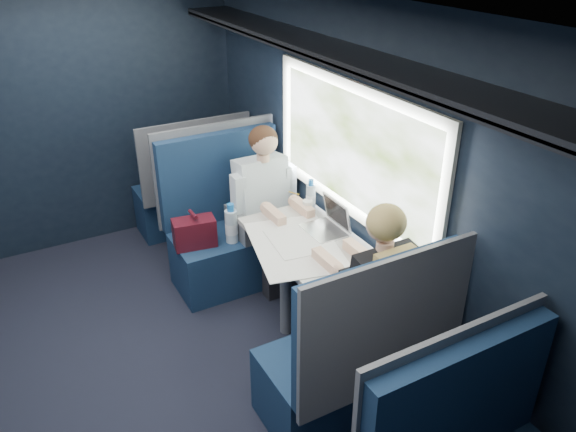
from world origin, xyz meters
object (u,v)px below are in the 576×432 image
seat_bay_near (230,232)px  seat_bay_far (353,362)px  cup (307,207)px  bottle_small (311,196)px  table (305,248)px  woman (375,290)px  seat_row_front (192,190)px  man (268,200)px  laptop (330,222)px

seat_bay_near → seat_bay_far: same height
seat_bay_far → cup: (0.40, 1.21, 0.37)m
seat_bay_far → bottle_small: 1.39m
seat_bay_near → cup: (0.41, -0.54, 0.37)m
seat_bay_far → cup: bearing=71.7°
table → seat_bay_near: seat_bay_near is taller
woman → seat_row_front: bearing=95.7°
seat_row_front → bottle_small: size_ratio=4.77×
table → seat_bay_near: (-0.20, 0.87, -0.24)m
table → bottle_small: bearing=54.3°
seat_bay_near → cup: bearing=-52.5°
seat_row_front → man: man is taller
seat_row_front → laptop: (0.40, -1.77, 0.39)m
seat_bay_far → cup: 1.33m
table → woman: size_ratio=0.76×
table → seat_bay_far: size_ratio=0.79×
seat_bay_far → bottle_small: (0.44, 1.24, 0.43)m
seat_bay_far → seat_row_front: seat_bay_far is taller
seat_bay_far → man: (0.25, 1.57, 0.30)m
seat_row_front → seat_bay_far: bearing=-90.0°
seat_bay_near → bottle_small: size_ratio=5.18×
table → man: (0.07, 0.70, 0.06)m
seat_row_front → laptop: seat_row_front is taller
man → woman: 1.41m
laptop → cup: 0.31m
bottle_small → cup: bottle_small is taller
seat_bay_near → laptop: bearing=-64.1°
woman → cup: bearing=81.9°
table → laptop: (0.21, 0.03, 0.14)m
seat_bay_near → table: bearing=-77.3°
man → cup: bearing=-67.9°
woman → laptop: bearing=78.7°
laptop → bottle_small: (0.05, 0.34, 0.04)m
table → seat_row_front: (-0.18, 1.80, -0.25)m
laptop → bottle_small: size_ratio=1.27×
seat_bay_far → bottle_small: seat_bay_far is taller
seat_row_front → man: size_ratio=0.88×
bottle_small → seat_row_front: bearing=107.3°
bottle_small → table: bearing=-125.7°
table → seat_bay_near: bearing=102.7°
man → laptop: (0.15, -0.67, 0.08)m
seat_bay_far → laptop: size_ratio=4.07×
laptop → cup: bearing=89.5°
seat_bay_near → cup: 0.77m
seat_bay_near → seat_bay_far: bearing=-89.6°
seat_row_front → woman: size_ratio=0.88×
bottle_small → cup: bearing=-145.5°
seat_bay_far → woman: bearing=33.8°
man → laptop: 0.69m
woman → laptop: (0.15, 0.73, 0.08)m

